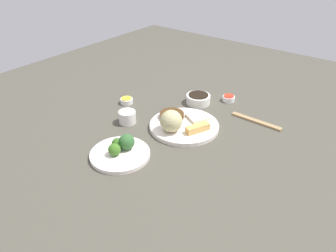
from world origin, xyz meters
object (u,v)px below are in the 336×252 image
object	(u,v)px
sauce_ramekin_sweet_and_sour	(229,99)
chopsticks_pair	(256,121)
main_plate	(184,126)
teacup	(127,117)
broccoli_plate	(120,154)
sauce_ramekin_hot_mustard	(127,101)
soy_sauce_bowl	(198,99)

from	to	relation	value
sauce_ramekin_sweet_and_sour	chopsticks_pair	world-z (taller)	sauce_ramekin_sweet_and_sour
main_plate	chopsticks_pair	size ratio (longest dim) A/B	1.29
teacup	chopsticks_pair	size ratio (longest dim) A/B	0.32
main_plate	chopsticks_pair	bearing A→B (deg)	45.85
sauce_ramekin_sweet_and_sour	teacup	bearing A→B (deg)	-118.91
teacup	chopsticks_pair	world-z (taller)	teacup
broccoli_plate	teacup	size ratio (longest dim) A/B	3.03
teacup	broccoli_plate	bearing A→B (deg)	-52.96
sauce_ramekin_hot_mustard	sauce_ramekin_sweet_and_sour	world-z (taller)	same
main_plate	chopsticks_pair	xyz separation A→B (m)	(0.20, 0.21, -0.00)
soy_sauce_bowl	teacup	distance (m)	0.34
sauce_ramekin_hot_mustard	teacup	distance (m)	0.17
main_plate	soy_sauce_bowl	world-z (taller)	soy_sauce_bowl
sauce_ramekin_hot_mustard	soy_sauce_bowl	bearing A→B (deg)	37.98
main_plate	soy_sauce_bowl	distance (m)	0.22
sauce_ramekin_hot_mustard	teacup	world-z (taller)	teacup
sauce_ramekin_sweet_and_sour	chopsticks_pair	xyz separation A→B (m)	(0.18, -0.10, -0.01)
main_plate	broccoli_plate	bearing A→B (deg)	-103.38
soy_sauce_bowl	chopsticks_pair	xyz separation A→B (m)	(0.27, 0.00, -0.02)
sauce_ramekin_sweet_and_sour	soy_sauce_bowl	bearing A→B (deg)	-133.87
broccoli_plate	sauce_ramekin_hot_mustard	size ratio (longest dim) A/B	3.76
main_plate	broccoli_plate	xyz separation A→B (m)	(-0.07, -0.28, -0.00)
broccoli_plate	chopsticks_pair	xyz separation A→B (m)	(0.27, 0.49, -0.00)
sauce_ramekin_hot_mustard	chopsticks_pair	size ratio (longest dim) A/B	0.26
sauce_ramekin_hot_mustard	chopsticks_pair	xyz separation A→B (m)	(0.52, 0.19, -0.01)
broccoli_plate	teacup	distance (m)	0.22
main_plate	sauce_ramekin_sweet_and_sour	bearing A→B (deg)	85.05
soy_sauce_bowl	teacup	size ratio (longest dim) A/B	1.56
soy_sauce_bowl	sauce_ramekin_sweet_and_sour	size ratio (longest dim) A/B	1.94
soy_sauce_bowl	sauce_ramekin_sweet_and_sour	xyz separation A→B (m)	(0.10, 0.10, -0.01)
sauce_ramekin_hot_mustard	sauce_ramekin_sweet_and_sour	size ratio (longest dim) A/B	1.00
broccoli_plate	soy_sauce_bowl	distance (m)	0.48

